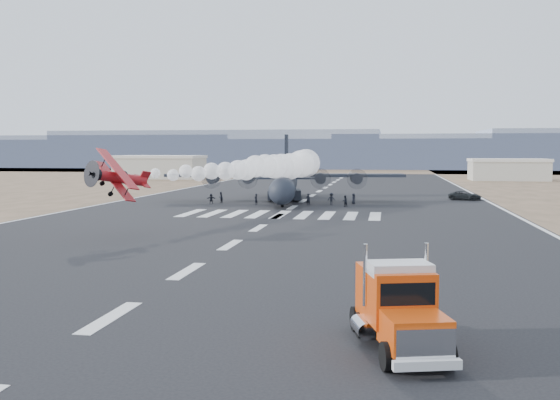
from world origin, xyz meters
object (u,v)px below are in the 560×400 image
(crew_b, at_px, (345,201))
(crew_f, at_px, (211,199))
(hangar_left, at_px, (160,167))
(hangar_right, at_px, (508,169))
(crew_a, at_px, (308,199))
(crew_h, at_px, (221,197))
(aerobatic_biplane, at_px, (118,177))
(crew_c, at_px, (331,199))
(support_vehicle, at_px, (465,195))
(semi_truck, at_px, (398,306))
(crew_d, at_px, (287,199))
(crew_e, at_px, (353,199))
(crew_g, at_px, (256,199))
(transport_aircraft, at_px, (285,183))

(crew_b, height_order, crew_f, crew_b)
(hangar_left, bearing_deg, hangar_right, 2.92)
(crew_a, relative_size, crew_h, 1.04)
(aerobatic_biplane, bearing_deg, crew_c, 83.54)
(support_vehicle, relative_size, crew_a, 3.06)
(crew_f, bearing_deg, semi_truck, 103.96)
(aerobatic_biplane, height_order, crew_c, aerobatic_biplane)
(hangar_left, distance_m, crew_a, 97.08)
(crew_d, bearing_deg, crew_e, -70.32)
(semi_truck, bearing_deg, crew_b, 80.25)
(crew_f, bearing_deg, crew_a, 172.41)
(hangar_right, bearing_deg, crew_a, -117.28)
(crew_h, bearing_deg, hangar_right, 165.95)
(crew_e, bearing_deg, crew_c, 93.34)
(hangar_left, distance_m, crew_b, 101.77)
(crew_a, bearing_deg, crew_f, -18.53)
(support_vehicle, xyz_separation_m, crew_g, (-32.26, -14.90, 0.11))
(hangar_left, bearing_deg, crew_h, -63.26)
(crew_a, distance_m, crew_d, 3.52)
(crew_d, bearing_deg, crew_f, 101.53)
(transport_aircraft, height_order, support_vehicle, transport_aircraft)
(transport_aircraft, height_order, crew_f, transport_aircraft)
(hangar_right, distance_m, crew_g, 101.10)
(aerobatic_biplane, bearing_deg, crew_d, 92.36)
(aerobatic_biplane, height_order, crew_g, aerobatic_biplane)
(hangar_right, bearing_deg, crew_d, -119.30)
(support_vehicle, distance_m, crew_e, 20.83)
(aerobatic_biplane, xyz_separation_m, crew_d, (9.83, 38.64, -4.85))
(crew_f, bearing_deg, hangar_right, -132.87)
(support_vehicle, relative_size, crew_f, 3.40)
(transport_aircraft, bearing_deg, semi_truck, -84.74)
(support_vehicle, xyz_separation_m, crew_c, (-21.04, -12.81, 0.16))
(hangar_right, relative_size, support_vehicle, 3.84)
(hangar_left, bearing_deg, crew_f, -64.43)
(hangar_left, distance_m, crew_d, 94.48)
(crew_c, bearing_deg, support_vehicle, -141.98)
(semi_truck, relative_size, crew_h, 4.94)
(hangar_right, xyz_separation_m, crew_c, (-40.84, -84.54, -2.11))
(support_vehicle, height_order, crew_c, crew_c)
(crew_d, bearing_deg, aerobatic_biplane, 171.94)
(support_vehicle, distance_m, crew_b, 24.60)
(crew_a, bearing_deg, crew_e, -172.76)
(semi_truck, xyz_separation_m, crew_e, (-5.59, 69.93, -0.98))
(hangar_left, height_order, crew_c, hangar_left)
(crew_d, bearing_deg, support_vehicle, -58.46)
(hangar_left, xyz_separation_m, crew_g, (45.93, -81.63, -2.56))
(semi_truck, relative_size, crew_d, 4.78)
(support_vehicle, bearing_deg, crew_h, 118.53)
(hangar_right, height_order, transport_aircraft, transport_aircraft)
(transport_aircraft, bearing_deg, hangar_left, 116.01)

